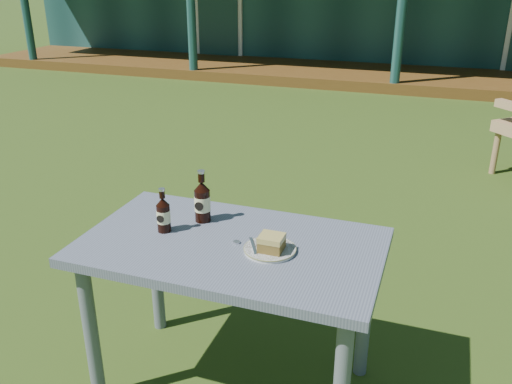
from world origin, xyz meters
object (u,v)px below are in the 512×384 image
at_px(cafe_table, 231,264).
at_px(cola_bottle_near, 202,201).
at_px(cake_slice, 271,243).
at_px(plate, 270,249).
at_px(cola_bottle_far, 163,214).

xyz_separation_m(cafe_table, cola_bottle_near, (-0.19, 0.15, 0.19)).
bearing_deg(cafe_table, cake_slice, -9.44).
height_order(plate, cake_slice, cake_slice).
xyz_separation_m(plate, cake_slice, (0.01, -0.01, 0.04)).
bearing_deg(cake_slice, plate, 128.94).
bearing_deg(cake_slice, cola_bottle_near, 154.46).
bearing_deg(plate, cola_bottle_near, 155.49).
height_order(cake_slice, cola_bottle_near, cola_bottle_near).
relative_size(plate, cola_bottle_far, 1.07).
height_order(cola_bottle_near, cola_bottle_far, cola_bottle_near).
bearing_deg(cola_bottle_far, cake_slice, -3.79).
relative_size(cola_bottle_near, cola_bottle_far, 1.21).
bearing_deg(plate, cola_bottle_far, 177.69).
relative_size(cafe_table, plate, 5.88).
height_order(cafe_table, plate, plate).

